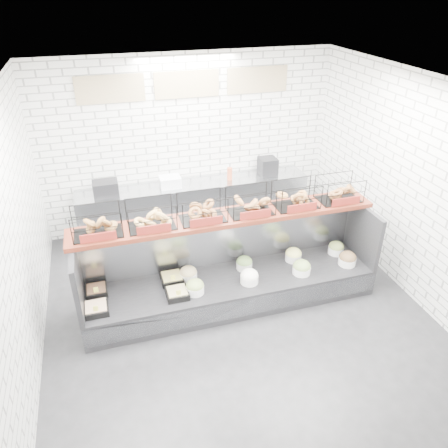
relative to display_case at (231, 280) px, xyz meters
name	(u,v)px	position (x,y,z in m)	size (l,w,h in m)	color
ground	(238,314)	(-0.01, -0.34, -0.33)	(5.50, 5.50, 0.00)	black
room_shell	(225,156)	(-0.01, 0.26, 1.73)	(5.02, 5.51, 3.01)	white
display_case	(231,280)	(0.00, 0.00, 0.00)	(4.00, 0.90, 1.20)	black
bagel_shelf	(227,207)	(-0.01, 0.17, 1.06)	(4.10, 0.50, 0.40)	#46170F
prep_counter	(195,205)	(-0.02, 2.09, 0.14)	(4.00, 0.60, 1.20)	#93969B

